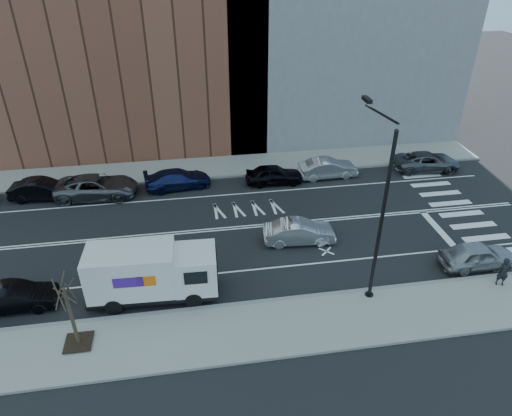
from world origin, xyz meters
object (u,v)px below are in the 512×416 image
object	(u,v)px
far_parked_b	(43,190)
near_parked_front	(478,255)
fedex_van	(151,272)
pedestrian	(504,272)
driving_sedan	(299,232)

from	to	relation	value
far_parked_b	near_parked_front	bearing A→B (deg)	-109.73
fedex_van	pedestrian	world-z (taller)	fedex_van
far_parked_b	pedestrian	world-z (taller)	pedestrian
fedex_van	pedestrian	bearing A→B (deg)	-4.37
far_parked_b	driving_sedan	distance (m)	18.06
fedex_van	driving_sedan	bearing A→B (deg)	25.20
driving_sedan	pedestrian	xyz separation A→B (m)	(9.40, -5.64, 0.27)
far_parked_b	driving_sedan	world-z (taller)	far_parked_b
fedex_van	near_parked_front	bearing A→B (deg)	1.38
fedex_van	near_parked_front	world-z (taller)	fedex_van
pedestrian	near_parked_front	bearing A→B (deg)	115.85
fedex_van	far_parked_b	bearing A→B (deg)	127.00
fedex_van	near_parked_front	distance (m)	17.55
near_parked_front	pedestrian	xyz separation A→B (m)	(0.27, -1.80, 0.25)
far_parked_b	pedestrian	bearing A→B (deg)	-112.74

